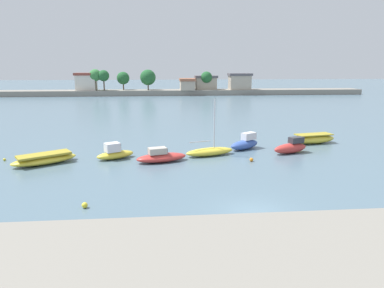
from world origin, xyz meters
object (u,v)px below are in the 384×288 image
at_px(moored_boat_1, 115,153).
at_px(moored_boat_5, 291,147).
at_px(moored_boat_0, 44,159).
at_px(moored_boat_4, 245,143).
at_px(mooring_buoy_3, 251,160).
at_px(moored_boat_2, 161,157).
at_px(moored_boat_3, 210,151).
at_px(mooring_buoy_2, 85,205).
at_px(moored_boat_6, 313,139).
at_px(mooring_buoy_0, 239,142).
at_px(mooring_buoy_4, 4,160).

distance_m(moored_boat_1, moored_boat_5, 17.20).
relative_size(moored_boat_0, moored_boat_4, 1.49).
distance_m(moored_boat_4, mooring_buoy_3, 4.85).
bearing_deg(moored_boat_5, moored_boat_2, 168.71).
bearing_deg(moored_boat_0, moored_boat_4, -20.22).
bearing_deg(moored_boat_1, mooring_buoy_3, -37.59).
relative_size(moored_boat_1, moored_boat_5, 0.94).
relative_size(moored_boat_1, moored_boat_2, 0.77).
height_order(moored_boat_1, moored_boat_2, moored_boat_1).
height_order(moored_boat_3, mooring_buoy_2, moored_boat_3).
xyz_separation_m(moored_boat_1, moored_boat_3, (9.00, 0.39, -0.14)).
bearing_deg(moored_boat_0, moored_boat_2, -33.07).
distance_m(moored_boat_3, moored_boat_4, 4.67).
relative_size(moored_boat_4, moored_boat_6, 0.71).
bearing_deg(moored_boat_2, moored_boat_5, -6.44).
bearing_deg(moored_boat_5, moored_boat_1, 161.81).
bearing_deg(mooring_buoy_3, mooring_buoy_2, -143.98).
bearing_deg(mooring_buoy_3, mooring_buoy_0, 85.96).
height_order(moored_boat_2, moored_boat_6, moored_boat_2).
height_order(moored_boat_5, mooring_buoy_4, moored_boat_5).
relative_size(mooring_buoy_2, mooring_buoy_4, 1.45).
bearing_deg(moored_boat_6, mooring_buoy_4, 177.96).
xyz_separation_m(moored_boat_3, mooring_buoy_0, (3.99, 4.89, -0.27)).
relative_size(moored_boat_0, mooring_buoy_3, 16.27).
bearing_deg(mooring_buoy_2, moored_boat_4, 46.51).
bearing_deg(moored_boat_1, mooring_buoy_0, -6.04).
xyz_separation_m(moored_boat_4, mooring_buoy_3, (-0.58, -4.80, -0.43)).
height_order(mooring_buoy_2, mooring_buoy_3, mooring_buoy_2).
relative_size(moored_boat_6, mooring_buoy_0, 19.34).
relative_size(moored_boat_2, mooring_buoy_2, 13.44).
bearing_deg(moored_boat_4, moored_boat_5, -59.92).
bearing_deg(moored_boat_5, mooring_buoy_2, -165.86).
bearing_deg(moored_boat_4, moored_boat_3, 176.94).
bearing_deg(moored_boat_3, mooring_buoy_4, 164.37).
bearing_deg(moored_boat_2, moored_boat_3, 5.46).
height_order(moored_boat_0, moored_boat_1, moored_boat_1).
distance_m(moored_boat_1, mooring_buoy_4, 9.97).
bearing_deg(moored_boat_2, moored_boat_1, 146.39).
bearing_deg(mooring_buoy_4, moored_boat_0, -18.21).
bearing_deg(mooring_buoy_0, mooring_buoy_3, -94.04).
bearing_deg(moored_boat_6, mooring_buoy_2, -153.75).
height_order(moored_boat_1, moored_boat_4, moored_boat_4).
xyz_separation_m(moored_boat_2, mooring_buoy_4, (-14.27, 1.53, -0.34)).
height_order(moored_boat_5, mooring_buoy_3, moored_boat_5).
xyz_separation_m(moored_boat_0, mooring_buoy_2, (5.64, -10.20, -0.25)).
xyz_separation_m(moored_boat_3, moored_boat_4, (4.04, 2.34, 0.20)).
height_order(moored_boat_3, moored_boat_5, moored_boat_3).
xyz_separation_m(moored_boat_3, mooring_buoy_2, (-9.35, -11.78, -0.23)).
xyz_separation_m(moored_boat_2, moored_boat_5, (12.88, 2.05, 0.13)).
bearing_deg(mooring_buoy_3, moored_boat_2, 175.35).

